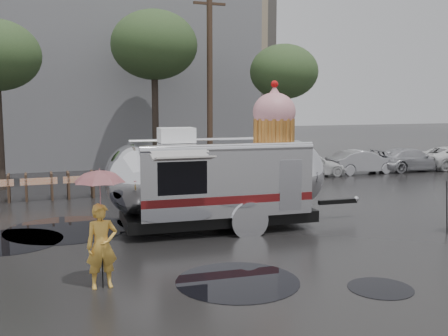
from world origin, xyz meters
name	(u,v)px	position (x,y,z in m)	size (l,w,h in m)	color
ground	(297,260)	(0.00, 0.00, 0.00)	(120.00, 120.00, 0.00)	black
puddles	(127,236)	(-3.34, 3.56, 0.01)	(9.49, 9.55, 0.01)	black
grey_building	(59,55)	(-4.00, 24.00, 6.50)	(22.00, 12.00, 13.00)	slate
utility_pole	(210,81)	(2.50, 14.00, 4.62)	(1.60, 0.28, 9.00)	#473323
tree_mid	(154,46)	(0.00, 15.00, 6.34)	(4.20, 4.20, 8.03)	#382D26
tree_right	(284,73)	(6.00, 13.00, 5.06)	(3.36, 3.36, 6.42)	#382D26
barricade_row	(39,186)	(-5.55, 9.96, 0.52)	(4.30, 0.80, 1.00)	#473323
parked_cars	(391,158)	(11.78, 12.00, 0.72)	(13.20, 1.90, 1.50)	silver
airstream_trailer	(221,176)	(-0.58, 3.63, 1.53)	(8.08, 3.18, 4.35)	silver
person_left	(102,246)	(-4.45, -0.30, 0.84)	(0.60, 0.40, 1.68)	gold
umbrella_pink	(100,190)	(-4.45, -0.30, 1.96)	(1.22, 1.22, 2.38)	#CE7E84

